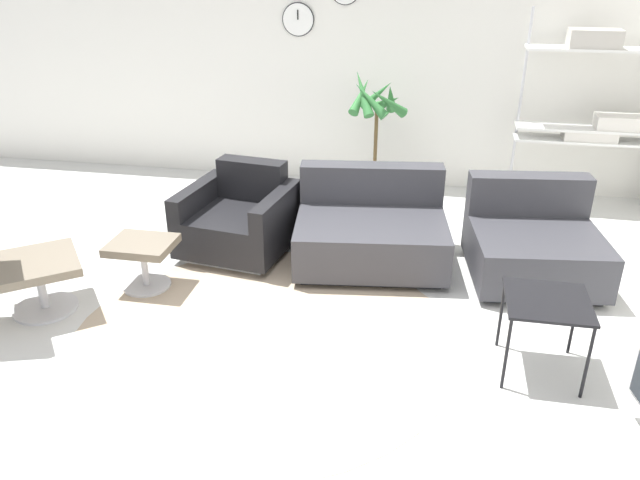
% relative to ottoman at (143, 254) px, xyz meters
% --- Properties ---
extents(ground_plane, '(12.00, 12.00, 0.00)m').
position_rel_ottoman_xyz_m(ground_plane, '(1.24, -0.13, -0.28)').
color(ground_plane, silver).
extents(wall_back, '(12.00, 0.09, 2.80)m').
position_rel_ottoman_xyz_m(wall_back, '(1.24, 2.68, 1.13)').
color(wall_back, silver).
rests_on(wall_back, ground_plane).
extents(round_rug, '(2.54, 2.54, 0.01)m').
position_rel_ottoman_xyz_m(round_rug, '(1.05, -0.49, -0.27)').
color(round_rug, tan).
rests_on(round_rug, ground_plane).
extents(ottoman, '(0.46, 0.39, 0.38)m').
position_rel_ottoman_xyz_m(ottoman, '(0.00, 0.00, 0.00)').
color(ottoman, '#BCBCC1').
rests_on(ottoman, ground_plane).
extents(armchair_red, '(0.93, 0.92, 0.71)m').
position_rel_ottoman_xyz_m(armchair_red, '(0.51, 0.74, -0.01)').
color(armchair_red, silver).
rests_on(armchair_red, ground_plane).
extents(couch_low, '(1.29, 1.08, 0.71)m').
position_rel_ottoman_xyz_m(couch_low, '(1.61, 0.75, -0.02)').
color(couch_low, black).
rests_on(couch_low, ground_plane).
extents(couch_second, '(1.05, 1.05, 0.71)m').
position_rel_ottoman_xyz_m(couch_second, '(2.86, 0.74, -0.02)').
color(couch_second, black).
rests_on(couch_second, ground_plane).
extents(side_table, '(0.48, 0.48, 0.49)m').
position_rel_ottoman_xyz_m(side_table, '(2.77, -0.51, 0.17)').
color(side_table, black).
rests_on(side_table, ground_plane).
extents(potted_plant, '(0.58, 0.57, 1.30)m').
position_rel_ottoman_xyz_m(potted_plant, '(1.48, 2.09, 0.35)').
color(potted_plant, silver).
rests_on(potted_plant, ground_plane).
extents(shelf_unit, '(1.34, 0.28, 1.84)m').
position_rel_ottoman_xyz_m(shelf_unit, '(3.50, 2.34, 0.78)').
color(shelf_unit, '#BCBCC1').
rests_on(shelf_unit, ground_plane).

